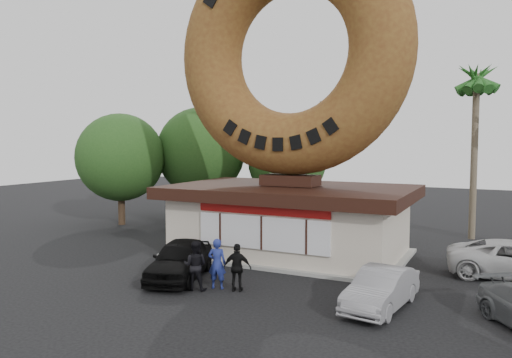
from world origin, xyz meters
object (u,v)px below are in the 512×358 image
Objects in this scene: street_lamp at (323,155)px; person_center at (195,265)px; car_black at (180,259)px; donut_shop at (290,218)px; person_right at (237,268)px; person_left at (217,264)px; car_silver at (381,289)px; giant_donut at (291,53)px.

street_lamp is 17.16m from person_center.
car_black is at bearing -91.46° from street_lamp.
donut_shop is 6.28m from person_right.
car_black is (-2.81, 0.43, -0.10)m from person_right.
street_lamp is 16.71m from person_left.
street_lamp is at bearing 71.10° from car_black.
street_lamp is 1.78× the size of car_black.
donut_shop is at bearing -107.62° from person_left.
person_left is 0.47× the size of car_silver.
donut_shop is 2.50× the size of car_black.
car_black is at bearing -111.41° from donut_shop.
donut_shop is 6.85m from person_center.
giant_donut reaches higher than car_silver.
street_lamp reaches higher than person_left.
car_black is at bearing -28.71° from person_left.
car_silver is at bearing 169.67° from person_left.
donut_shop is 0.99× the size of giant_donut.
person_center is (-0.89, -6.74, -0.86)m from donut_shop.
car_black reaches higher than car_silver.
car_black is 7.83m from car_silver.
giant_donut is 6.54× the size of person_right.
donut_shop is at bearing -79.50° from street_lamp.
person_left reaches higher than car_black.
car_silver is (7.43, -15.76, -3.84)m from street_lamp.
car_silver is at bearing -45.84° from donut_shop.
giant_donut reaches higher than person_center.
person_center is at bearing -97.49° from donut_shop.
donut_shop is 8.08m from car_silver.
street_lamp reaches higher than car_black.
car_silver is (7.83, 0.01, -0.12)m from car_black.
giant_donut reaches higher than person_left.
car_black is at bearing -172.67° from car_silver.
street_lamp is at bearing 100.50° from donut_shop.
street_lamp reaches higher than donut_shop.
person_center is at bearing -86.69° from street_lamp.
car_silver is at bearing -64.75° from street_lamp.
person_left is at bearing -12.30° from person_right.
car_black is at bearing -50.47° from person_center.
street_lamp is 16.21m from car_black.
car_black is (-0.40, -15.77, -3.72)m from street_lamp.
donut_shop is at bearing -100.48° from person_right.
person_left is at bearing -31.03° from car_black.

